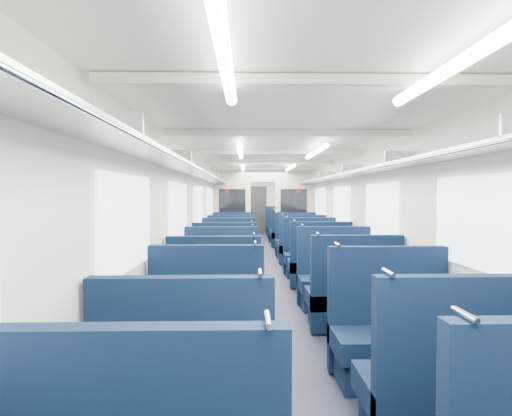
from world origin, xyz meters
TOP-DOWN VIEW (x-y plane):
  - floor at (0.00, 0.00)m, footprint 2.80×18.00m
  - ceiling at (0.00, 0.00)m, footprint 2.80×18.00m
  - wall_left at (-1.40, 0.00)m, footprint 0.02×18.00m
  - dado_left at (-1.39, 0.00)m, footprint 0.03×17.90m
  - wall_right at (1.40, 0.00)m, footprint 0.02×18.00m
  - dado_right at (1.39, 0.00)m, footprint 0.03×17.90m
  - wall_far at (0.00, 9.00)m, footprint 2.80×0.02m
  - luggage_rack_left at (-1.21, 0.00)m, footprint 0.36×17.40m
  - luggage_rack_right at (1.21, 0.00)m, footprint 0.36×17.40m
  - windows at (0.00, -0.46)m, footprint 2.78×15.60m
  - ceiling_fittings at (0.00, -0.26)m, footprint 2.70×16.06m
  - end_door at (0.00, 8.94)m, footprint 0.75×0.06m
  - bulkhead at (-0.00, 3.11)m, footprint 2.80×0.10m
  - seat_4 at (-0.83, -5.90)m, footprint 1.08×0.60m
  - seat_5 at (0.83, -5.91)m, footprint 1.08×0.60m
  - seat_6 at (-0.83, -4.75)m, footprint 1.08×0.60m
  - seat_7 at (0.83, -4.89)m, footprint 1.08×0.60m
  - seat_8 at (-0.83, -3.65)m, footprint 1.08×0.60m
  - seat_9 at (0.83, -3.58)m, footprint 1.08×0.60m
  - seat_10 at (-0.83, -2.61)m, footprint 1.08×0.60m
  - seat_11 at (0.83, -2.61)m, footprint 1.08×0.60m
  - seat_12 at (-0.83, -1.49)m, footprint 1.08×0.60m
  - seat_13 at (0.83, -1.30)m, footprint 1.08×0.60m
  - seat_14 at (-0.83, -0.32)m, footprint 1.08×0.60m
  - seat_15 at (0.83, -0.31)m, footprint 1.08×0.60m
  - seat_16 at (-0.83, 1.03)m, footprint 1.08×0.60m
  - seat_17 at (0.83, 1.03)m, footprint 1.08×0.60m
  - seat_18 at (-0.83, 2.15)m, footprint 1.08×0.60m
  - seat_19 at (0.83, 2.11)m, footprint 1.08×0.60m
  - seat_20 at (-0.83, 4.01)m, footprint 1.08×0.60m
  - seat_21 at (0.83, 4.07)m, footprint 1.08×0.60m
  - seat_22 at (-0.83, 5.35)m, footprint 1.08×0.60m
  - seat_23 at (0.83, 5.23)m, footprint 1.08×0.60m
  - seat_24 at (-0.83, 6.43)m, footprint 1.08×0.60m
  - seat_25 at (0.83, 6.41)m, footprint 1.08×0.60m
  - seat_26 at (-0.83, 7.67)m, footprint 1.08×0.60m
  - seat_27 at (0.83, 7.55)m, footprint 1.08×0.60m

SIDE VIEW (x-z plane):
  - floor at x=0.00m, z-range -0.01..0.01m
  - dado_left at x=-1.39m, z-range 0.00..0.70m
  - dado_right at x=1.39m, z-range 0.00..0.70m
  - seat_4 at x=-0.83m, z-range -0.23..0.97m
  - seat_5 at x=0.83m, z-range -0.23..0.97m
  - seat_6 at x=-0.83m, z-range -0.23..0.97m
  - seat_7 at x=0.83m, z-range -0.23..0.97m
  - seat_8 at x=-0.83m, z-range -0.23..0.97m
  - seat_9 at x=0.83m, z-range -0.23..0.97m
  - seat_10 at x=-0.83m, z-range -0.23..0.97m
  - seat_11 at x=0.83m, z-range -0.23..0.97m
  - seat_12 at x=-0.83m, z-range -0.23..0.97m
  - seat_13 at x=0.83m, z-range -0.23..0.97m
  - seat_14 at x=-0.83m, z-range -0.23..0.97m
  - seat_15 at x=0.83m, z-range -0.23..0.97m
  - seat_16 at x=-0.83m, z-range -0.23..0.97m
  - seat_17 at x=0.83m, z-range -0.23..0.97m
  - seat_18 at x=-0.83m, z-range -0.23..0.97m
  - seat_19 at x=0.83m, z-range -0.23..0.97m
  - seat_20 at x=-0.83m, z-range -0.23..0.97m
  - seat_21 at x=0.83m, z-range -0.23..0.97m
  - seat_22 at x=-0.83m, z-range -0.23..0.97m
  - seat_23 at x=0.83m, z-range -0.23..0.97m
  - seat_24 at x=-0.83m, z-range -0.23..0.97m
  - seat_25 at x=0.83m, z-range -0.23..0.97m
  - seat_26 at x=-0.83m, z-range -0.23..0.97m
  - seat_27 at x=0.83m, z-range -0.23..0.97m
  - end_door at x=0.00m, z-range 0.00..2.00m
  - wall_left at x=-1.40m, z-range 0.00..2.35m
  - wall_right at x=1.40m, z-range 0.00..2.35m
  - wall_far at x=0.00m, z-range 0.00..2.35m
  - bulkhead at x=0.00m, z-range 0.06..2.41m
  - windows at x=0.00m, z-range 1.04..1.79m
  - luggage_rack_left at x=-1.21m, z-range 1.88..2.06m
  - luggage_rack_right at x=1.21m, z-range 1.88..2.06m
  - ceiling_fittings at x=0.00m, z-range 2.23..2.35m
  - ceiling at x=0.00m, z-range 2.35..2.35m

